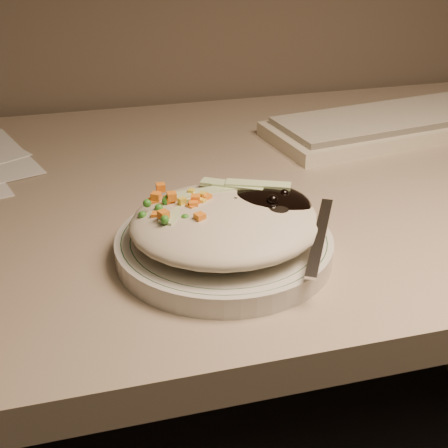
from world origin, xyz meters
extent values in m
cube|color=gray|center=(0.00, 1.38, 0.72)|extent=(1.40, 0.70, 0.04)
cylinder|color=beige|center=(-0.06, 1.20, 0.75)|extent=(0.22, 0.22, 0.02)
torus|color=#144723|center=(-0.06, 1.20, 0.76)|extent=(0.21, 0.21, 0.00)
torus|color=#144723|center=(-0.06, 1.20, 0.76)|extent=(0.19, 0.19, 0.00)
ellipsoid|color=#B3A991|center=(-0.06, 1.19, 0.78)|extent=(0.19, 0.18, 0.04)
ellipsoid|color=black|center=(-0.02, 1.21, 0.79)|extent=(0.10, 0.09, 0.03)
ellipsoid|color=orange|center=(-0.11, 1.21, 0.78)|extent=(0.08, 0.08, 0.02)
sphere|color=black|center=(-0.05, 1.21, 0.79)|extent=(0.01, 0.01, 0.01)
sphere|color=black|center=(-0.02, 1.21, 0.79)|extent=(0.01, 0.01, 0.01)
sphere|color=black|center=(0.00, 1.21, 0.80)|extent=(0.01, 0.01, 0.01)
sphere|color=black|center=(0.00, 1.22, 0.79)|extent=(0.01, 0.01, 0.01)
sphere|color=black|center=(-0.02, 1.19, 0.80)|extent=(0.01, 0.01, 0.01)
sphere|color=black|center=(-0.02, 1.21, 0.79)|extent=(0.01, 0.01, 0.01)
sphere|color=black|center=(-0.01, 1.22, 0.79)|extent=(0.01, 0.01, 0.01)
cube|color=orange|center=(-0.11, 1.22, 0.80)|extent=(0.01, 0.01, 0.01)
cube|color=orange|center=(-0.10, 1.20, 0.79)|extent=(0.01, 0.01, 0.01)
cube|color=orange|center=(-0.13, 1.24, 0.80)|extent=(0.01, 0.01, 0.01)
cube|color=orange|center=(-0.09, 1.21, 0.80)|extent=(0.01, 0.01, 0.01)
cube|color=orange|center=(-0.09, 1.20, 0.80)|extent=(0.01, 0.01, 0.01)
cube|color=orange|center=(-0.13, 1.24, 0.79)|extent=(0.01, 0.01, 0.01)
cube|color=orange|center=(-0.11, 1.22, 0.80)|extent=(0.01, 0.01, 0.01)
cube|color=orange|center=(-0.10, 1.20, 0.80)|extent=(0.01, 0.01, 0.01)
cube|color=orange|center=(-0.08, 1.22, 0.80)|extent=(0.01, 0.01, 0.01)
cube|color=orange|center=(-0.12, 1.24, 0.80)|extent=(0.01, 0.01, 0.01)
cube|color=orange|center=(-0.13, 1.19, 0.80)|extent=(0.01, 0.01, 0.01)
cube|color=orange|center=(-0.09, 1.18, 0.80)|extent=(0.01, 0.01, 0.01)
cube|color=orange|center=(-0.13, 1.20, 0.79)|extent=(0.01, 0.01, 0.01)
cube|color=orange|center=(-0.13, 1.23, 0.79)|extent=(0.01, 0.01, 0.01)
sphere|color=#388C28|center=(-0.09, 1.21, 0.80)|extent=(0.01, 0.01, 0.01)
sphere|color=#388C28|center=(-0.13, 1.18, 0.80)|extent=(0.01, 0.01, 0.01)
sphere|color=#388C28|center=(-0.13, 1.21, 0.80)|extent=(0.01, 0.01, 0.01)
sphere|color=#388C28|center=(-0.14, 1.21, 0.80)|extent=(0.01, 0.01, 0.01)
sphere|color=#388C28|center=(-0.10, 1.22, 0.79)|extent=(0.01, 0.01, 0.01)
sphere|color=#388C28|center=(-0.09, 1.19, 0.79)|extent=(0.01, 0.01, 0.01)
sphere|color=#388C28|center=(-0.11, 1.21, 0.79)|extent=(0.01, 0.01, 0.01)
sphere|color=#388C28|center=(-0.12, 1.19, 0.79)|extent=(0.01, 0.01, 0.01)
sphere|color=#388C28|center=(-0.14, 1.21, 0.79)|extent=(0.01, 0.01, 0.01)
sphere|color=#388C28|center=(-0.12, 1.22, 0.80)|extent=(0.01, 0.01, 0.01)
sphere|color=#388C28|center=(-0.12, 1.22, 0.80)|extent=(0.01, 0.01, 0.01)
sphere|color=#388C28|center=(-0.13, 1.20, 0.79)|extent=(0.01, 0.01, 0.01)
sphere|color=#388C28|center=(-0.11, 1.18, 0.80)|extent=(0.01, 0.01, 0.01)
sphere|color=#388C28|center=(-0.07, 1.23, 0.79)|extent=(0.01, 0.01, 0.01)
cube|color=yellow|center=(-0.10, 1.22, 0.79)|extent=(0.01, 0.01, 0.01)
cube|color=yellow|center=(-0.08, 1.21, 0.80)|extent=(0.01, 0.01, 0.01)
cube|color=yellow|center=(-0.11, 1.22, 0.79)|extent=(0.01, 0.01, 0.01)
cube|color=yellow|center=(-0.10, 1.21, 0.80)|extent=(0.01, 0.01, 0.01)
cube|color=yellow|center=(-0.11, 1.21, 0.79)|extent=(0.01, 0.01, 0.01)
cube|color=yellow|center=(-0.08, 1.22, 0.80)|extent=(0.01, 0.01, 0.01)
cube|color=yellow|center=(-0.09, 1.23, 0.80)|extent=(0.01, 0.01, 0.01)
cube|color=yellow|center=(-0.10, 1.21, 0.79)|extent=(0.01, 0.01, 0.01)
cube|color=#B2D18C|center=(-0.07, 1.23, 0.80)|extent=(0.07, 0.02, 0.00)
cube|color=#B2D18C|center=(-0.04, 1.24, 0.80)|extent=(0.07, 0.05, 0.00)
cube|color=#B2D18C|center=(-0.10, 1.20, 0.80)|extent=(0.06, 0.06, 0.00)
cube|color=#B2D18C|center=(-0.02, 1.23, 0.80)|extent=(0.07, 0.04, 0.00)
ellipsoid|color=silver|center=(-0.02, 1.19, 0.79)|extent=(0.05, 0.06, 0.01)
cube|color=silver|center=(0.01, 1.14, 0.78)|extent=(0.07, 0.10, 0.03)
cube|color=beige|center=(0.30, 1.50, 0.75)|extent=(0.44, 0.21, 0.02)
cube|color=beige|center=(0.30, 1.50, 0.77)|extent=(0.41, 0.18, 0.01)
camera|label=1|loc=(-0.21, 0.67, 1.07)|focal=50.00mm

